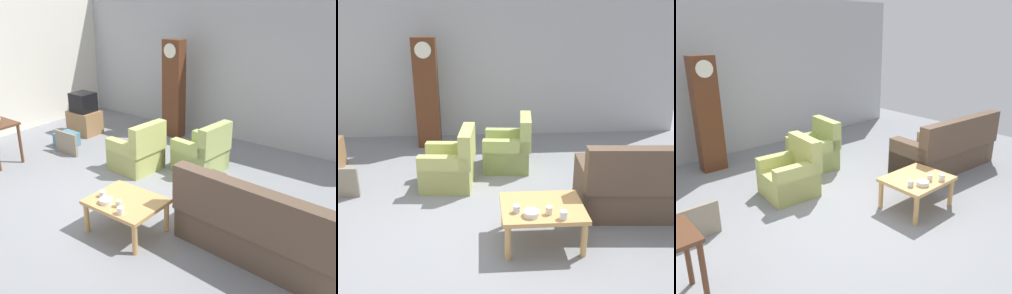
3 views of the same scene
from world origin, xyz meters
The scene contains 11 objects.
ground_plane centered at (0.00, 0.00, 0.00)m, with size 10.40×10.40×0.00m, color gray.
garage_door_wall centered at (0.00, 3.60, 1.60)m, with size 8.40×0.16×3.20m, color #ADAFB5.
couch_floral centered at (2.25, 0.00, 0.35)m, with size 2.16×1.02×1.04m.
armchair_olive_near centered at (-0.57, 1.03, 0.31)m, with size 0.85×0.82×0.92m.
armchair_olive_far centered at (0.39, 1.69, 0.31)m, with size 0.86×0.84×0.92m.
coffee_table_wood centered at (0.60, -0.56, 0.40)m, with size 0.96×0.76×0.47m.
grandfather_clock centered at (-1.11, 2.90, 1.06)m, with size 0.44×0.30×2.11m.
cup_white_porcelain centered at (0.78, -0.86, 0.51)m, with size 0.09×0.09×0.09m, color white.
cup_blue_rimmed centered at (0.29, -0.68, 0.51)m, with size 0.08×0.08×0.08m, color silver.
cup_cream_tall centered at (0.64, -0.74, 0.51)m, with size 0.08×0.08×0.09m, color beige.
bowl_white_stacked centered at (0.44, -0.77, 0.50)m, with size 0.18×0.18×0.06m, color white.
Camera 2 is at (-0.09, -4.40, 2.63)m, focal length 40.55 mm.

